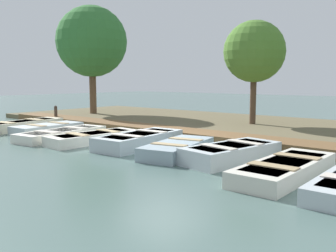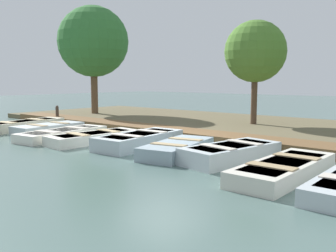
{
  "view_description": "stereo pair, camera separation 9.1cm",
  "coord_description": "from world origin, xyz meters",
  "px_view_note": "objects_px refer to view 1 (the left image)",
  "views": [
    {
      "loc": [
        8.65,
        7.54,
        2.01
      ],
      "look_at": [
        0.23,
        0.43,
        0.65
      ],
      "focal_mm": 40.0,
      "sensor_mm": 36.0,
      "label": 1
    },
    {
      "loc": [
        8.59,
        7.61,
        2.01
      ],
      "look_at": [
        0.23,
        0.43,
        0.65
      ],
      "focal_mm": 40.0,
      "sensor_mm": 36.0,
      "label": 2
    }
  ],
  "objects_px": {
    "mooring_post_near": "(56,114)",
    "rowboat_0": "(20,125)",
    "rowboat_4": "(140,140)",
    "rowboat_2": "(62,134)",
    "rowboat_3": "(93,137)",
    "rowboat_6": "(231,153)",
    "park_tree_left": "(254,52)",
    "rowboat_5": "(178,148)",
    "rowboat_7": "(285,169)",
    "rowboat_1": "(48,128)",
    "park_tree_far_left": "(92,42)"
  },
  "relations": [
    {
      "from": "rowboat_6",
      "to": "park_tree_left",
      "type": "xyz_separation_m",
      "value": [
        -5.91,
        -2.51,
        2.91
      ]
    },
    {
      "from": "rowboat_4",
      "to": "mooring_post_near",
      "type": "relative_size",
      "value": 3.82
    },
    {
      "from": "rowboat_4",
      "to": "rowboat_6",
      "type": "distance_m",
      "value": 3.17
    },
    {
      "from": "rowboat_0",
      "to": "rowboat_3",
      "type": "xyz_separation_m",
      "value": [
        -0.0,
        4.6,
        -0.03
      ]
    },
    {
      "from": "rowboat_0",
      "to": "rowboat_7",
      "type": "xyz_separation_m",
      "value": [
        0.15,
        11.09,
        -0.02
      ]
    },
    {
      "from": "rowboat_7",
      "to": "park_tree_left",
      "type": "bearing_deg",
      "value": -147.19
    },
    {
      "from": "rowboat_2",
      "to": "mooring_post_near",
      "type": "xyz_separation_m",
      "value": [
        -2.69,
        -4.47,
        0.25
      ]
    },
    {
      "from": "rowboat_1",
      "to": "rowboat_5",
      "type": "height_order",
      "value": "rowboat_5"
    },
    {
      "from": "mooring_post_near",
      "to": "rowboat_6",
      "type": "bearing_deg",
      "value": 78.96
    },
    {
      "from": "rowboat_6",
      "to": "park_tree_left",
      "type": "relative_size",
      "value": 0.65
    },
    {
      "from": "rowboat_1",
      "to": "mooring_post_near",
      "type": "xyz_separation_m",
      "value": [
        -2.19,
        -2.77,
        0.24
      ]
    },
    {
      "from": "rowboat_2",
      "to": "rowboat_6",
      "type": "xyz_separation_m",
      "value": [
        -0.58,
        6.36,
        0.06
      ]
    },
    {
      "from": "rowboat_4",
      "to": "rowboat_2",
      "type": "bearing_deg",
      "value": -84.64
    },
    {
      "from": "rowboat_7",
      "to": "rowboat_5",
      "type": "bearing_deg",
      "value": -95.81
    },
    {
      "from": "rowboat_0",
      "to": "rowboat_2",
      "type": "distance_m",
      "value": 3.1
    },
    {
      "from": "rowboat_6",
      "to": "rowboat_1",
      "type": "bearing_deg",
      "value": -80.03
    },
    {
      "from": "rowboat_1",
      "to": "park_tree_left",
      "type": "xyz_separation_m",
      "value": [
        -5.99,
        5.55,
        2.96
      ]
    },
    {
      "from": "rowboat_6",
      "to": "rowboat_4",
      "type": "bearing_deg",
      "value": -80.15
    },
    {
      "from": "rowboat_2",
      "to": "park_tree_far_left",
      "type": "xyz_separation_m",
      "value": [
        -5.36,
        -5.0,
        3.84
      ]
    },
    {
      "from": "rowboat_6",
      "to": "park_tree_far_left",
      "type": "xyz_separation_m",
      "value": [
        -4.78,
        -11.36,
        3.78
      ]
    },
    {
      "from": "rowboat_2",
      "to": "rowboat_1",
      "type": "bearing_deg",
      "value": -113.68
    },
    {
      "from": "rowboat_3",
      "to": "park_tree_far_left",
      "type": "xyz_separation_m",
      "value": [
        -5.2,
        -6.5,
        3.83
      ]
    },
    {
      "from": "rowboat_3",
      "to": "rowboat_4",
      "type": "height_order",
      "value": "rowboat_4"
    },
    {
      "from": "rowboat_3",
      "to": "rowboat_6",
      "type": "relative_size",
      "value": 1.1
    },
    {
      "from": "rowboat_0",
      "to": "rowboat_5",
      "type": "distance_m",
      "value": 7.95
    },
    {
      "from": "rowboat_4",
      "to": "park_tree_far_left",
      "type": "height_order",
      "value": "park_tree_far_left"
    },
    {
      "from": "rowboat_3",
      "to": "rowboat_7",
      "type": "height_order",
      "value": "rowboat_7"
    },
    {
      "from": "rowboat_5",
      "to": "rowboat_6",
      "type": "height_order",
      "value": "rowboat_6"
    },
    {
      "from": "rowboat_5",
      "to": "park_tree_left",
      "type": "bearing_deg",
      "value": 176.88
    },
    {
      "from": "mooring_post_near",
      "to": "rowboat_7",
      "type": "bearing_deg",
      "value": 77.83
    },
    {
      "from": "rowboat_0",
      "to": "rowboat_7",
      "type": "height_order",
      "value": "rowboat_0"
    },
    {
      "from": "rowboat_4",
      "to": "rowboat_7",
      "type": "relative_size",
      "value": 0.95
    },
    {
      "from": "rowboat_1",
      "to": "park_tree_far_left",
      "type": "xyz_separation_m",
      "value": [
        -4.86,
        -3.3,
        3.83
      ]
    },
    {
      "from": "rowboat_2",
      "to": "rowboat_7",
      "type": "distance_m",
      "value": 7.99
    },
    {
      "from": "mooring_post_near",
      "to": "rowboat_0",
      "type": "bearing_deg",
      "value": 28.43
    },
    {
      "from": "rowboat_1",
      "to": "park_tree_left",
      "type": "bearing_deg",
      "value": 133.14
    },
    {
      "from": "rowboat_4",
      "to": "rowboat_5",
      "type": "bearing_deg",
      "value": 78.13
    },
    {
      "from": "rowboat_6",
      "to": "rowboat_2",
      "type": "bearing_deg",
      "value": -75.4
    },
    {
      "from": "rowboat_3",
      "to": "park_tree_left",
      "type": "xyz_separation_m",
      "value": [
        -6.33,
        2.36,
        2.96
      ]
    },
    {
      "from": "rowboat_0",
      "to": "park_tree_left",
      "type": "bearing_deg",
      "value": 124.45
    },
    {
      "from": "rowboat_3",
      "to": "rowboat_4",
      "type": "relative_size",
      "value": 1.01
    },
    {
      "from": "rowboat_3",
      "to": "rowboat_6",
      "type": "xyz_separation_m",
      "value": [
        -0.42,
        4.86,
        0.05
      ]
    },
    {
      "from": "rowboat_4",
      "to": "rowboat_1",
      "type": "bearing_deg",
      "value": -93.84
    },
    {
      "from": "rowboat_2",
      "to": "rowboat_3",
      "type": "relative_size",
      "value": 1.09
    },
    {
      "from": "rowboat_6",
      "to": "rowboat_7",
      "type": "distance_m",
      "value": 1.73
    },
    {
      "from": "rowboat_2",
      "to": "mooring_post_near",
      "type": "height_order",
      "value": "mooring_post_near"
    },
    {
      "from": "rowboat_4",
      "to": "park_tree_left",
      "type": "height_order",
      "value": "park_tree_left"
    },
    {
      "from": "rowboat_3",
      "to": "rowboat_5",
      "type": "height_order",
      "value": "rowboat_5"
    },
    {
      "from": "rowboat_7",
      "to": "park_tree_left",
      "type": "height_order",
      "value": "park_tree_left"
    },
    {
      "from": "rowboat_1",
      "to": "rowboat_2",
      "type": "relative_size",
      "value": 0.8
    }
  ]
}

